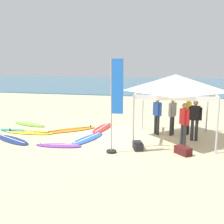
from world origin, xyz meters
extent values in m
plane|color=beige|center=(0.00, 0.00, 0.00)|extent=(80.00, 80.00, 0.00)
cube|color=#386B84|center=(0.00, 32.46, 0.05)|extent=(80.00, 36.00, 0.10)
cylinder|color=#B7B7BC|center=(1.12, -1.38, 1.02)|extent=(0.07, 0.07, 2.05)
cylinder|color=#B7B7BC|center=(4.12, -1.38, 1.02)|extent=(0.07, 0.07, 2.05)
cylinder|color=#B7B7BC|center=(1.12, 1.61, 1.02)|extent=(0.07, 0.07, 2.05)
cylinder|color=#B7B7BC|center=(4.12, 1.61, 1.02)|extent=(0.07, 0.07, 2.05)
cube|color=white|center=(2.62, -1.38, 1.96)|extent=(3.00, 0.03, 0.18)
cube|color=white|center=(2.62, 1.61, 1.96)|extent=(3.00, 0.03, 0.18)
cube|color=white|center=(1.12, 0.11, 1.96)|extent=(0.03, 3.00, 0.18)
cube|color=white|center=(4.12, 0.11, 1.96)|extent=(0.03, 3.00, 0.18)
pyramid|color=white|center=(2.62, 0.11, 2.40)|extent=(3.12, 3.12, 0.70)
ellipsoid|color=blue|center=(-0.93, -0.79, 0.04)|extent=(1.19, 2.32, 0.07)
cube|color=white|center=(-0.93, -0.79, 0.07)|extent=(0.56, 1.84, 0.01)
cone|color=white|center=(-1.18, -1.67, 0.13)|extent=(0.09, 0.09, 0.12)
ellipsoid|color=#7AD12D|center=(-4.81, 1.07, 0.04)|extent=(2.20, 1.16, 0.07)
cube|color=white|center=(-4.81, 1.07, 0.07)|extent=(1.74, 0.56, 0.01)
cone|color=white|center=(-3.97, 0.82, 0.13)|extent=(0.09, 0.09, 0.12)
ellipsoid|color=navy|center=(-3.98, -1.67, 0.04)|extent=(2.29, 1.53, 0.07)
cube|color=white|center=(-3.98, -1.67, 0.07)|extent=(1.74, 0.88, 0.01)
cone|color=white|center=(-4.81, -1.27, 0.13)|extent=(0.09, 0.09, 0.12)
ellipsoid|color=orange|center=(-2.22, 0.47, 0.04)|extent=(2.38, 2.17, 0.07)
cube|color=black|center=(-2.22, 0.47, 0.07)|extent=(1.68, 1.43, 0.01)
cone|color=black|center=(-1.42, 1.14, 0.13)|extent=(0.09, 0.09, 0.12)
ellipsoid|color=purple|center=(-1.74, -1.92, 0.04)|extent=(1.91, 0.69, 0.07)
cube|color=white|center=(-1.74, -1.92, 0.07)|extent=(1.59, 0.20, 0.01)
cone|color=white|center=(-2.50, -2.00, 0.13)|extent=(0.09, 0.09, 0.12)
ellipsoid|color=#19847F|center=(-4.56, -0.35, 0.04)|extent=(2.21, 0.93, 0.07)
cube|color=white|center=(-4.56, -0.35, 0.07)|extent=(1.81, 0.34, 0.01)
cone|color=white|center=(-3.69, -0.50, 0.13)|extent=(0.09, 0.09, 0.12)
ellipsoid|color=red|center=(-0.82, 1.18, 0.04)|extent=(0.77, 2.25, 0.07)
cube|color=white|center=(-0.82, 1.18, 0.07)|extent=(0.19, 1.87, 0.01)
cone|color=white|center=(-0.74, 2.08, 0.13)|extent=(0.09, 0.09, 0.12)
ellipsoid|color=yellow|center=(-3.94, -0.42, 0.04)|extent=(2.42, 0.69, 0.07)
cube|color=black|center=(-3.94, -0.42, 0.07)|extent=(2.05, 0.08, 0.01)
cone|color=black|center=(-4.92, -0.43, 0.13)|extent=(0.09, 0.09, 0.12)
cylinder|color=#2D2D33|center=(3.56, 0.08, 0.44)|extent=(0.13, 0.13, 0.88)
cylinder|color=#2D2D33|center=(3.38, 0.13, 0.44)|extent=(0.13, 0.13, 0.88)
cube|color=black|center=(3.47, 0.11, 1.18)|extent=(0.40, 0.30, 0.60)
sphere|color=#9E7051|center=(3.47, 0.11, 1.60)|extent=(0.21, 0.21, 0.21)
cylinder|color=black|center=(3.69, 0.05, 1.16)|extent=(0.09, 0.09, 0.54)
cylinder|color=black|center=(3.25, 0.16, 1.16)|extent=(0.09, 0.09, 0.54)
cylinder|color=#2D2D33|center=(1.82, 0.82, 0.44)|extent=(0.13, 0.13, 0.88)
cylinder|color=#2D2D33|center=(1.94, 0.68, 0.44)|extent=(0.13, 0.13, 0.88)
cube|color=#2851B2|center=(1.88, 0.75, 1.18)|extent=(0.40, 0.42, 0.60)
sphere|color=tan|center=(1.88, 0.75, 1.60)|extent=(0.21, 0.21, 0.21)
cylinder|color=#2851B2|center=(1.73, 0.92, 1.16)|extent=(0.09, 0.09, 0.54)
cylinder|color=#2851B2|center=(2.03, 0.58, 1.16)|extent=(0.09, 0.09, 0.54)
cylinder|color=#383842|center=(3.04, -0.87, 0.44)|extent=(0.13, 0.13, 0.88)
cylinder|color=#383842|center=(2.96, -0.71, 0.44)|extent=(0.13, 0.13, 0.88)
cube|color=red|center=(3.00, -0.79, 1.18)|extent=(0.36, 0.42, 0.60)
sphere|color=#9E7051|center=(3.00, -0.79, 1.60)|extent=(0.21, 0.21, 0.21)
cylinder|color=red|center=(3.11, -0.99, 1.16)|extent=(0.09, 0.09, 0.54)
cylinder|color=red|center=(2.89, -0.59, 1.16)|extent=(0.09, 0.09, 0.54)
cylinder|color=black|center=(3.27, 1.17, 0.44)|extent=(0.13, 0.13, 0.88)
cylinder|color=black|center=(3.24, 0.99, 0.44)|extent=(0.13, 0.13, 0.88)
cube|color=yellow|center=(3.25, 1.08, 1.18)|extent=(0.28, 0.39, 0.60)
sphere|color=tan|center=(3.25, 1.08, 1.60)|extent=(0.21, 0.21, 0.21)
cylinder|color=yellow|center=(3.30, 1.31, 1.16)|extent=(0.09, 0.09, 0.54)
cylinder|color=yellow|center=(3.21, 0.86, 1.16)|extent=(0.09, 0.09, 0.54)
cylinder|color=#2D2D33|center=(2.59, 0.84, 0.44)|extent=(0.13, 0.13, 0.88)
cylinder|color=#2D2D33|center=(2.52, 0.67, 0.44)|extent=(0.13, 0.13, 0.88)
cube|color=gray|center=(2.55, 0.75, 1.18)|extent=(0.35, 0.42, 0.60)
sphere|color=beige|center=(2.55, 0.75, 1.60)|extent=(0.21, 0.21, 0.21)
cylinder|color=gray|center=(2.65, 0.96, 1.16)|extent=(0.09, 0.09, 0.54)
cylinder|color=gray|center=(2.46, 0.54, 1.16)|extent=(0.09, 0.09, 0.54)
cylinder|color=#99999E|center=(0.45, -2.16, 1.70)|extent=(0.04, 0.04, 3.40)
cube|color=blue|center=(0.67, -2.16, 2.40)|extent=(0.40, 0.02, 1.90)
cylinder|color=black|center=(0.45, -2.16, 0.04)|extent=(0.36, 0.36, 0.08)
cube|color=#232328|center=(1.34, -1.59, 0.14)|extent=(0.50, 0.67, 0.28)
cube|color=#4C1919|center=(2.98, -1.76, 0.14)|extent=(0.64, 0.66, 0.28)
camera|label=1|loc=(2.56, -10.86, 3.16)|focal=41.37mm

